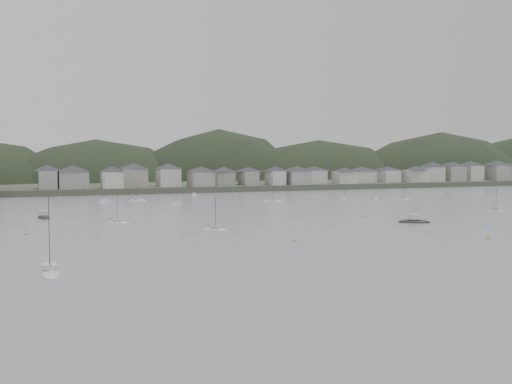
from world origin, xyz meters
name	(u,v)px	position (x,y,z in m)	size (l,w,h in m)	color
ground	(374,236)	(0.00, 0.00, 0.00)	(900.00, 900.00, 0.00)	slate
far_shore_land	(140,181)	(0.00, 295.00, 1.50)	(900.00, 250.00, 3.00)	#383D2D
forested_ridge	(155,202)	(4.83, 269.40, -11.28)	(851.55, 103.94, 102.57)	black
waterfront_town	(269,174)	(50.59, 183.34, 8.66)	(451.48, 28.46, 12.92)	gray
moored_fleet	(215,212)	(-17.46, 67.20, 0.18)	(260.62, 178.80, 13.29)	beige
motor_launch_near	(414,222)	(25.29, 19.03, 0.28)	(9.27, 7.21, 4.10)	black
motor_launch_far	(44,217)	(-70.39, 69.87, 0.29)	(4.69, 8.88, 4.01)	black
mooring_buoys	(279,215)	(-1.35, 52.06, 0.15)	(173.44, 128.45, 0.70)	#C37F41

